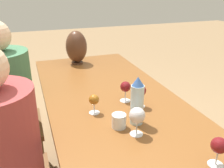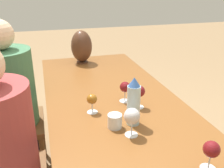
% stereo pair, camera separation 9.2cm
% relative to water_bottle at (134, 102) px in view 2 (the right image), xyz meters
% --- Properties ---
extents(dining_table, '(2.28, 0.87, 0.73)m').
position_rel_water_bottle_xyz_m(dining_table, '(0.24, 0.02, -0.21)').
color(dining_table, brown).
rests_on(dining_table, ground_plane).
extents(water_bottle, '(0.07, 0.07, 0.27)m').
position_rel_water_bottle_xyz_m(water_bottle, '(0.00, 0.00, 0.00)').
color(water_bottle, '#ADCCD6').
rests_on(water_bottle, dining_table).
extents(water_tumbler, '(0.08, 0.08, 0.08)m').
position_rel_water_bottle_xyz_m(water_tumbler, '(-0.01, 0.11, -0.09)').
color(water_tumbler, silver).
rests_on(water_tumbler, dining_table).
extents(vase, '(0.20, 0.20, 0.31)m').
position_rel_water_bottle_xyz_m(vase, '(1.18, 0.08, 0.03)').
color(vase, '#4C2D1E').
rests_on(vase, dining_table).
extents(wine_glass_0, '(0.07, 0.07, 0.14)m').
position_rel_water_bottle_xyz_m(wine_glass_0, '(-0.43, -0.18, -0.04)').
color(wine_glass_0, silver).
rests_on(wine_glass_0, dining_table).
extents(wine_glass_1, '(0.07, 0.07, 0.14)m').
position_rel_water_bottle_xyz_m(wine_glass_1, '(0.17, -0.10, -0.03)').
color(wine_glass_1, silver).
rests_on(wine_glass_1, dining_table).
extents(wine_glass_2, '(0.07, 0.07, 0.14)m').
position_rel_water_bottle_xyz_m(wine_glass_2, '(0.28, -0.05, -0.04)').
color(wine_glass_2, silver).
rests_on(wine_glass_2, dining_table).
extents(wine_glass_3, '(0.08, 0.08, 0.15)m').
position_rel_water_bottle_xyz_m(wine_glass_3, '(-0.10, 0.05, -0.02)').
color(wine_glass_3, silver).
rests_on(wine_glass_3, dining_table).
extents(wine_glass_4, '(0.06, 0.06, 0.12)m').
position_rel_water_bottle_xyz_m(wine_glass_4, '(0.19, 0.19, -0.05)').
color(wine_glass_4, silver).
rests_on(wine_glass_4, dining_table).
extents(chair_far, '(0.44, 0.44, 0.96)m').
position_rel_water_bottle_xyz_m(chair_far, '(0.65, 0.78, -0.35)').
color(chair_far, brown).
rests_on(chair_far, ground_plane).
extents(person_near, '(0.39, 0.39, 1.23)m').
position_rel_water_bottle_xyz_m(person_near, '(0.02, 0.69, -0.21)').
color(person_near, '#2D2D38').
rests_on(person_near, ground_plane).
extents(person_far, '(0.38, 0.38, 1.24)m').
position_rel_water_bottle_xyz_m(person_far, '(0.65, 0.69, -0.20)').
color(person_far, '#2D2D38').
rests_on(person_far, ground_plane).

